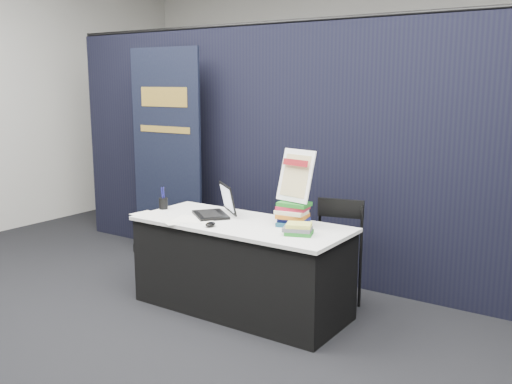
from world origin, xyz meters
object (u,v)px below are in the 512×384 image
object	(u,v)px
display_table	(241,266)
laptop	(214,208)
pullup_banner	(167,168)
stacking_chair	(331,250)
book_stack_short	(298,229)
info_sign	(296,176)
book_stack_tall	(293,214)

from	to	relation	value
display_table	laptop	xyz separation A→B (m)	(-0.34, 0.07, 0.44)
display_table	pullup_banner	distance (m)	1.76
display_table	stacking_chair	bearing A→B (deg)	36.73
laptop	book_stack_short	bearing A→B (deg)	28.99
display_table	pullup_banner	size ratio (longest dim) A/B	0.81
laptop	book_stack_short	world-z (taller)	laptop
display_table	info_sign	world-z (taller)	info_sign
book_stack_tall	pullup_banner	bearing A→B (deg)	163.02
display_table	laptop	size ratio (longest dim) A/B	3.84
laptop	stacking_chair	world-z (taller)	laptop
display_table	book_stack_tall	world-z (taller)	book_stack_tall
book_stack_tall	display_table	bearing A→B (deg)	-160.50
display_table	info_sign	distance (m)	0.89
laptop	book_stack_tall	size ratio (longest dim) A/B	1.87
book_stack_tall	pullup_banner	distance (m)	1.98
display_table	pullup_banner	bearing A→B (deg)	154.05
info_sign	stacking_chair	size ratio (longest dim) A/B	0.47
book_stack_tall	stacking_chair	distance (m)	0.49
stacking_chair	book_stack_short	bearing A→B (deg)	-106.50
display_table	stacking_chair	distance (m)	0.76
pullup_banner	stacking_chair	distance (m)	2.15
book_stack_tall	info_sign	bearing A→B (deg)	90.00
book_stack_short	book_stack_tall	bearing A→B (deg)	127.66
laptop	book_stack_short	distance (m)	0.92
display_table	laptop	bearing A→B (deg)	167.72
book_stack_short	info_sign	bearing A→B (deg)	123.99
book_stack_short	pullup_banner	xyz separation A→B (m)	(-2.05, 0.79, 0.19)
laptop	pullup_banner	size ratio (longest dim) A/B	0.21
display_table	laptop	distance (m)	0.56
pullup_banner	stacking_chair	world-z (taller)	pullup_banner
display_table	laptop	world-z (taller)	laptop
display_table	book_stack_tall	distance (m)	0.64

